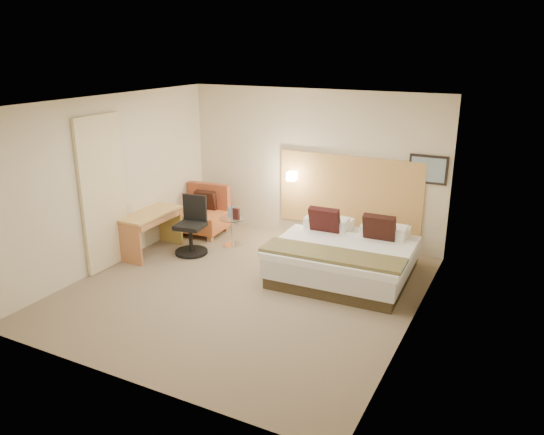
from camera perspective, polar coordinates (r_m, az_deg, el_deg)
The scene contains 20 objects.
floor at distance 7.86m, azimuth -2.96°, elevation -7.77°, with size 4.80×5.00×0.02m, color #76654F.
ceiling at distance 7.11m, azimuth -3.32°, elevation 12.36°, with size 4.80×5.00×0.02m, color silver.
wall_back at distance 9.55m, azimuth 4.43°, elevation 5.57°, with size 4.80×0.02×2.70m, color beige.
wall_front at distance 5.47m, azimuth -16.40°, elevation -4.93°, with size 4.80×0.02×2.70m, color beige.
wall_left at distance 8.79m, azimuth -16.91°, elevation 3.72°, with size 0.02×5.00×2.70m, color beige.
wall_right at distance 6.56m, azimuth 15.45°, elevation -0.98°, with size 0.02×5.00×2.70m, color beige.
headboard_panel at distance 9.38m, azimuth 8.23°, elevation 2.67°, with size 2.60×0.04×1.30m, color #BC8849.
art_frame at distance 8.94m, azimuth 16.46°, elevation 4.98°, with size 0.62×0.03×0.47m, color black.
art_canvas at distance 8.92m, azimuth 16.43°, elevation 4.96°, with size 0.54×0.01×0.39m, color #778EA4.
lamp_arm at distance 9.66m, azimuth 2.28°, elevation 4.53°, with size 0.02×0.02×0.12m, color silver.
lamp_shade at distance 9.60m, azimuth 2.13°, elevation 4.45°, with size 0.15×0.15×0.15m, color #FFEDC6.
curtain at distance 8.62m, azimuth -17.72°, elevation 2.46°, with size 0.06×0.90×2.42m, color beige.
bottle_a at distance 9.36m, azimuth -4.60°, elevation 0.60°, with size 0.06×0.06×0.19m, color #7EA4C3.
bottle_b at distance 9.35m, azimuth -4.12°, elevation 0.59°, with size 0.06×0.06×0.19m, color #86A3CF.
menu_folder at distance 9.21m, azimuth -3.87°, elevation 0.39°, with size 0.12×0.05×0.20m, color #3C1818.
bed at distance 8.24m, azimuth 7.87°, elevation -4.15°, with size 2.08×2.03×0.98m.
lounge_chair at distance 10.09m, azimuth -7.40°, elevation 0.34°, with size 0.91×0.81×0.91m.
side_table at distance 9.40m, azimuth -4.27°, elevation -1.37°, with size 0.51×0.51×0.52m.
desk at distance 9.19m, azimuth -12.86°, elevation -0.40°, with size 0.53×1.16×0.73m.
desk_chair at distance 9.12m, azimuth -8.62°, elevation -1.37°, with size 0.63×0.63×0.98m.
Camera 1 is at (3.56, -6.11, 3.43)m, focal length 35.00 mm.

